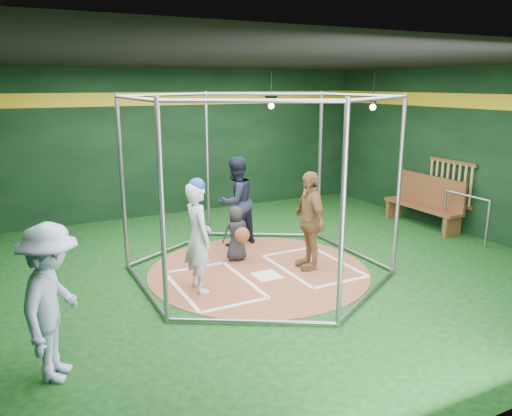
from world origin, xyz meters
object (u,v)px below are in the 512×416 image
visitor_leopard (309,220)px  dugout_bench (425,201)px  batter_figure (198,235)px  umpire (236,201)px

visitor_leopard → dugout_bench: 3.95m
dugout_bench → batter_figure: bearing=-169.2°
batter_figure → visitor_leopard: bearing=1.5°
visitor_leopard → umpire: (-0.59, 1.75, 0.03)m
dugout_bench → visitor_leopard: bearing=-164.5°
umpire → dugout_bench: bearing=151.8°
umpire → dugout_bench: size_ratio=0.89×
visitor_leopard → dugout_bench: (3.79, 1.05, -0.28)m
batter_figure → visitor_leopard: 2.06m
batter_figure → umpire: bearing=50.9°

